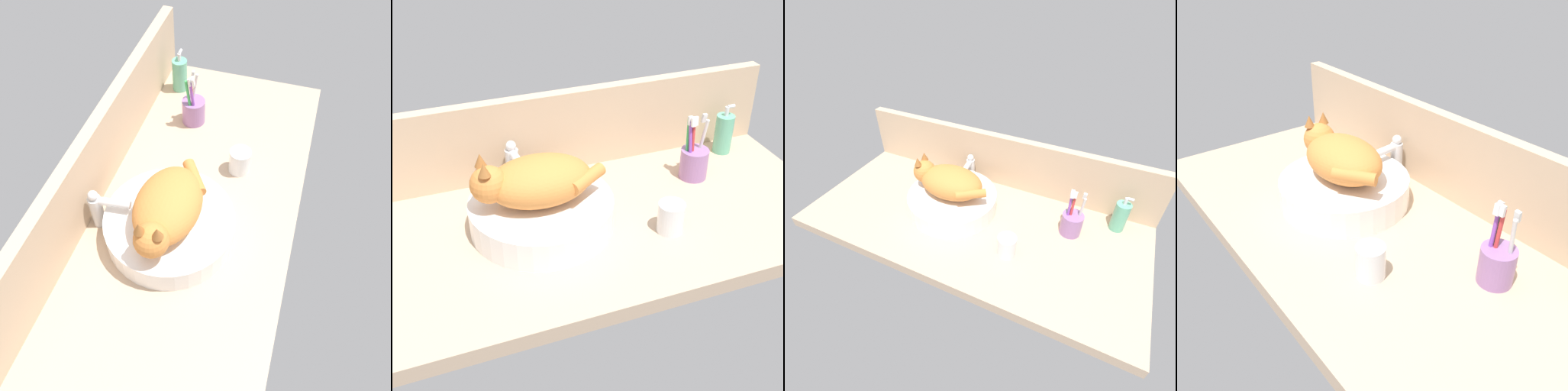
# 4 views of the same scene
# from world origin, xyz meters

# --- Properties ---
(ground_plane) EXTENTS (1.29, 0.60, 0.04)m
(ground_plane) POSITION_xyz_m (0.00, 0.00, -0.02)
(ground_plane) COLOR tan
(backsplash_panel) EXTENTS (1.29, 0.04, 0.23)m
(backsplash_panel) POSITION_xyz_m (0.00, 0.28, 0.12)
(backsplash_panel) COLOR #CCAD8C
(backsplash_panel) RESTS_ON ground_plane
(sink_basin) EXTENTS (0.35, 0.35, 0.08)m
(sink_basin) POSITION_xyz_m (-0.10, 0.03, 0.04)
(sink_basin) COLOR white
(sink_basin) RESTS_ON ground_plane
(cat) EXTENTS (0.32, 0.17, 0.14)m
(cat) POSITION_xyz_m (-0.12, 0.03, 0.13)
(cat) COLOR orange
(cat) RESTS_ON sink_basin
(faucet) EXTENTS (0.04, 0.12, 0.14)m
(faucet) POSITION_xyz_m (-0.12, 0.22, 0.07)
(faucet) COLOR silver
(faucet) RESTS_ON ground_plane
(soap_dispenser) EXTENTS (0.05, 0.05, 0.15)m
(soap_dispenser) POSITION_xyz_m (0.51, 0.20, 0.06)
(soap_dispenser) COLOR #60B793
(soap_dispenser) RESTS_ON ground_plane
(toothbrush_cup) EXTENTS (0.08, 0.08, 0.19)m
(toothbrush_cup) POSITION_xyz_m (0.35, 0.10, 0.05)
(toothbrush_cup) COLOR #996BA8
(toothbrush_cup) RESTS_ON ground_plane
(water_glass) EXTENTS (0.07, 0.07, 0.08)m
(water_glass) POSITION_xyz_m (0.18, -0.10, 0.03)
(water_glass) COLOR white
(water_glass) RESTS_ON ground_plane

